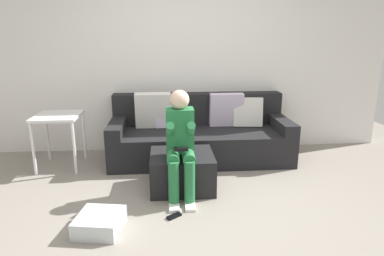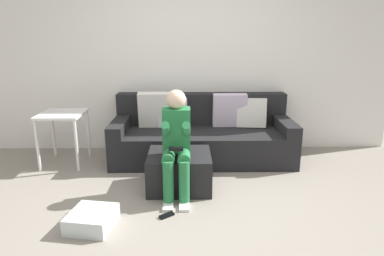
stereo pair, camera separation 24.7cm
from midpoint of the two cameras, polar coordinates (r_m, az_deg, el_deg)
ground_plane at (r=3.27m, az=-1.22°, el=-14.26°), size 7.52×7.52×0.00m
wall_back at (r=4.86m, az=-2.74°, el=11.75°), size 5.78×0.10×2.63m
couch_sectional at (r=4.60m, az=-0.29°, el=-1.09°), size 2.34×0.96×0.88m
ottoman at (r=3.72m, az=-3.60°, el=-7.19°), size 0.67×0.61×0.39m
person_seated at (r=3.42m, az=-4.05°, el=-2.03°), size 0.28×0.59×1.09m
storage_bin at (r=3.14m, az=-17.49°, el=-14.91°), size 0.43×0.45×0.15m
side_table at (r=4.55m, az=-22.99°, el=0.76°), size 0.53×0.58×0.67m
remote_near_ottoman at (r=3.23m, az=-5.28°, el=-14.53°), size 0.15×0.13×0.02m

